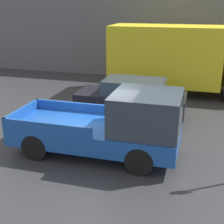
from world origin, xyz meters
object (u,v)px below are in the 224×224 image
newspaper_box (215,75)px  pickup_truck (113,126)px  car (132,98)px  delivery_truck (177,58)px

newspaper_box → pickup_truck: bearing=-107.3°
car → delivery_truck: 4.42m
newspaper_box → car: bearing=-116.7°
pickup_truck → car: (-0.21, 3.57, -0.17)m
pickup_truck → delivery_truck: size_ratio=0.70×
delivery_truck → pickup_truck: bearing=-98.8°
car → newspaper_box: (3.47, 6.92, -0.32)m
delivery_truck → newspaper_box: size_ratio=7.64×
pickup_truck → delivery_truck: 7.77m
pickup_truck → delivery_truck: delivery_truck is taller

